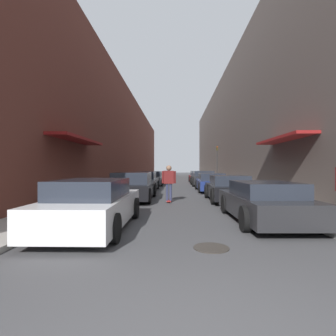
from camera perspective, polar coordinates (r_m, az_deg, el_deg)
ground at (r=25.16m, az=2.11°, el=-3.57°), size 126.95×126.95×0.00m
curb_strip_left at (r=31.19m, az=-5.81°, el=-2.76°), size 1.80×57.71×0.12m
curb_strip_right at (r=31.23m, az=9.90°, el=-2.76°), size 1.80×57.71×0.12m
building_row_left at (r=31.85m, az=-11.02°, el=6.22°), size 4.90×57.71×10.03m
building_row_right at (r=32.05m, az=15.09°, el=8.13°), size 4.90×57.71×12.20m
parked_car_left_0 at (r=7.15m, az=-15.90°, el=-7.66°), size 1.91×4.47×1.28m
parked_car_left_1 at (r=13.07m, az=-7.62°, el=-4.01°), size 2.03×4.74×1.36m
parked_car_left_2 at (r=18.30m, az=-5.24°, el=-2.94°), size 1.90×4.06×1.31m
parked_car_left_3 at (r=23.71m, az=-3.48°, el=-2.28°), size 2.07×4.23×1.28m
parked_car_right_0 at (r=8.24m, az=20.07°, el=-6.93°), size 1.93×4.33×1.17m
parked_car_right_1 at (r=12.77m, az=12.99°, el=-4.35°), size 1.94×3.98×1.22m
parked_car_right_2 at (r=17.92m, az=9.28°, el=-3.11°), size 1.89×4.61×1.23m
parked_car_right_3 at (r=23.34m, az=7.62°, el=-2.28°), size 2.04×4.06×1.31m
parked_car_right_4 at (r=28.53m, az=6.73°, el=-1.94°), size 2.08×4.38×1.25m
skateboarder at (r=12.06m, az=0.19°, el=-2.52°), size 0.65×0.78×1.70m
manhole_cover at (r=5.43m, az=9.41°, el=-16.76°), size 0.70×0.70×0.02m
traffic_light at (r=26.74m, az=10.63°, el=1.73°), size 0.16×0.22×3.67m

